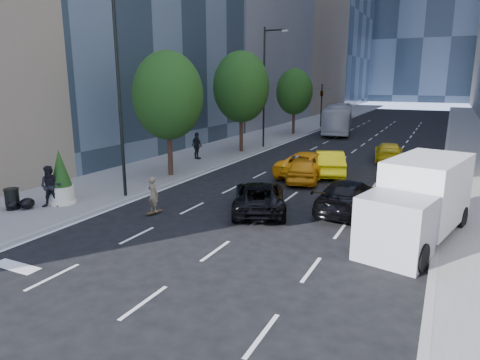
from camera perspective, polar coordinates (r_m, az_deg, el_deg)
The scene contains 23 objects.
ground at distance 15.86m, azimuth -6.45°, elevation -8.75°, with size 160.00×160.00×0.00m, color black.
sidewalk_left at distance 46.00m, azimuth 4.14°, elevation 5.95°, with size 6.00×120.00×0.15m, color slate.
sidewalk_right at distance 42.80m, azimuth 28.51°, elevation 3.82°, with size 4.00×120.00×0.15m, color slate.
lamp_near at distance 21.73m, azimuth -15.56°, elevation 12.51°, with size 2.13×0.22×10.00m.
lamp_far at distance 37.21m, azimuth 3.49°, elevation 13.09°, with size 2.13×0.22×10.00m.
tree_near at distance 26.22m, azimuth -9.58°, elevation 11.02°, with size 4.20×4.20×7.46m.
tree_mid at distance 34.84m, azimuth 0.17°, elevation 12.29°, with size 4.50×4.50×7.99m.
tree_far at distance 46.90m, azimuth 7.26°, elevation 11.60°, with size 3.90×3.90×6.92m.
traffic_signal at distance 54.32m, azimuth 10.85°, elevation 11.28°, with size 2.48×0.53×5.20m.
skateboarder at distance 19.51m, azimuth -11.48°, elevation -2.20°, with size 0.59×0.39×1.61m, color brown.
black_sedan_lincoln at distance 19.61m, azimuth 2.58°, elevation -2.23°, with size 2.28×4.94×1.37m, color black.
black_sedan_mercedes at distance 20.10m, azimuth 14.27°, elevation -2.09°, with size 2.07×5.09×1.48m, color black.
taxi_a at distance 25.53m, azimuth 8.41°, elevation 1.45°, with size 1.78×4.41×1.50m, color orange.
taxi_b at distance 27.64m, azimuth 11.77°, elevation 2.29°, with size 1.67×4.78×1.57m, color yellow.
taxi_c at distance 26.93m, azimuth 9.39°, elevation 2.09°, with size 2.59×5.62×1.56m, color #FDA00D.
taxi_d at distance 33.47m, azimuth 19.22°, elevation 3.54°, with size 1.93×4.74×1.38m, color gold.
city_bus at distance 49.77m, azimuth 12.94°, elevation 7.98°, with size 2.69×11.50×3.20m, color #B7B8BE.
box_truck at distance 17.21m, azimuth 22.74°, elevation -2.52°, with size 3.71×6.71×3.04m.
pedestrian_a at distance 21.46m, azimuth -23.92°, elevation -0.81°, with size 0.95×0.74×1.95m, color black.
pedestrian_b at distance 31.77m, azimuth -5.76°, elevation 4.56°, with size 1.16×0.48×1.99m, color black.
trash_can at distance 22.04m, azimuth -28.10°, elevation -2.29°, with size 0.61×0.61×0.92m, color black.
planter_shrub at distance 21.83m, azimuth -22.77°, elevation 0.21°, with size 1.08×1.08×2.58m.
garbage_bags at distance 21.84m, azimuth -27.14°, elevation -2.88°, with size 1.06×1.02×0.52m.
Camera 1 is at (7.99, -12.35, 5.93)m, focal length 32.00 mm.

